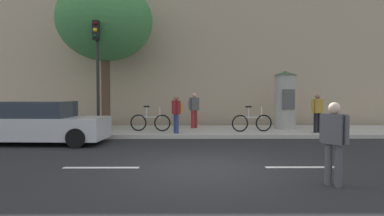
% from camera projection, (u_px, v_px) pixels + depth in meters
% --- Properties ---
extents(ground_plane, '(80.00, 80.00, 0.00)m').
position_uv_depth(ground_plane, '(202.00, 168.00, 7.78)').
color(ground_plane, '#232326').
extents(sidewalk_curb, '(36.00, 4.00, 0.15)m').
position_uv_depth(sidewalk_curb, '(196.00, 131.00, 14.77)').
color(sidewalk_curb, '#B2ADA3').
rests_on(sidewalk_curb, ground_plane).
extents(lane_markings, '(25.80, 0.16, 0.01)m').
position_uv_depth(lane_markings, '(202.00, 167.00, 7.77)').
color(lane_markings, silver).
rests_on(lane_markings, ground_plane).
extents(building_backdrop, '(36.00, 5.00, 11.93)m').
position_uv_depth(building_backdrop, '(194.00, 23.00, 19.51)').
color(building_backdrop, tan).
rests_on(building_backdrop, ground_plane).
extents(traffic_light, '(0.24, 0.45, 4.45)m').
position_uv_depth(traffic_light, '(97.00, 59.00, 12.85)').
color(traffic_light, black).
rests_on(traffic_light, sidewalk_curb).
extents(poster_column, '(1.06, 1.06, 2.66)m').
position_uv_depth(poster_column, '(285.00, 99.00, 15.14)').
color(poster_column, '#9E9B93').
rests_on(poster_column, sidewalk_curb).
extents(street_tree, '(4.29, 4.29, 6.76)m').
position_uv_depth(street_tree, '(105.00, 21.00, 14.86)').
color(street_tree, '#4C3826').
rests_on(street_tree, sidewalk_curb).
extents(pedestrian_near_pole, '(0.43, 0.47, 1.59)m').
position_uv_depth(pedestrian_near_pole, '(334.00, 138.00, 6.19)').
color(pedestrian_near_pole, '#4C4C51').
rests_on(pedestrian_near_pole, ground_plane).
extents(pedestrian_with_backpack, '(0.48, 0.57, 1.55)m').
position_uv_depth(pedestrian_with_backpack, '(177.00, 111.00, 13.32)').
color(pedestrian_with_backpack, navy).
rests_on(pedestrian_with_backpack, sidewalk_curb).
extents(pedestrian_in_light_jacket, '(0.57, 0.44, 1.61)m').
position_uv_depth(pedestrian_in_light_jacket, '(317.00, 110.00, 13.53)').
color(pedestrian_in_light_jacket, black).
rests_on(pedestrian_in_light_jacket, sidewalk_curb).
extents(pedestrian_in_red_top, '(0.50, 0.50, 1.66)m').
position_uv_depth(pedestrian_in_red_top, '(194.00, 107.00, 15.37)').
color(pedestrian_in_red_top, maroon).
rests_on(pedestrian_in_red_top, sidewalk_curb).
extents(bicycle_leaning, '(1.76, 0.32, 1.09)m').
position_uv_depth(bicycle_leaning, '(252.00, 122.00, 13.90)').
color(bicycle_leaning, black).
rests_on(bicycle_leaning, sidewalk_curb).
extents(bicycle_upright, '(1.76, 0.28, 1.09)m').
position_uv_depth(bicycle_upright, '(150.00, 122.00, 14.07)').
color(bicycle_upright, black).
rests_on(bicycle_upright, sidewalk_curb).
extents(parked_car_red, '(4.61, 2.05, 1.49)m').
position_uv_depth(parked_car_red, '(39.00, 123.00, 11.47)').
color(parked_car_red, silver).
rests_on(parked_car_red, ground_plane).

